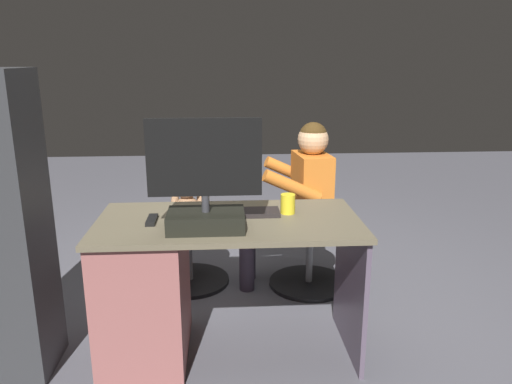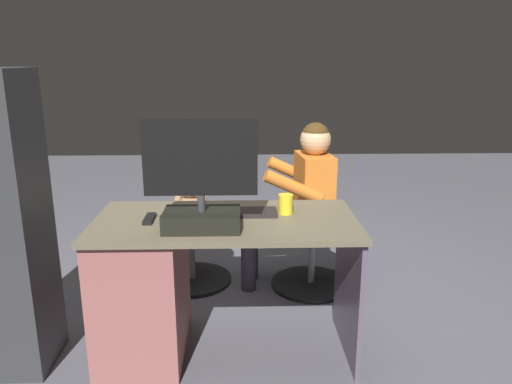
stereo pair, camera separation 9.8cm
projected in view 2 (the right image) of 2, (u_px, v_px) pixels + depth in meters
ground_plane at (230, 313)px, 2.97m from camera, size 10.00×10.00×0.00m
desk at (161, 283)px, 2.49m from camera, size 1.29×0.64×0.73m
monitor at (201, 193)px, 2.24m from camera, size 0.51×0.22×0.51m
keyboard at (235, 212)px, 2.48m from camera, size 0.42×0.14×0.02m
computer_mouse at (180, 212)px, 2.45m from camera, size 0.06×0.10×0.04m
cup at (286, 204)px, 2.48m from camera, size 0.07×0.07×0.10m
tv_remote at (149, 219)px, 2.39m from camera, size 0.04×0.15×0.02m
office_chair_teddy at (191, 249)px, 3.33m from camera, size 0.53×0.53×0.43m
teddy_bear at (190, 200)px, 3.25m from camera, size 0.22×0.22×0.32m
visitor_chair at (312, 252)px, 3.27m from camera, size 0.53×0.53×0.43m
person at (299, 193)px, 3.17m from camera, size 0.59×0.51×1.10m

